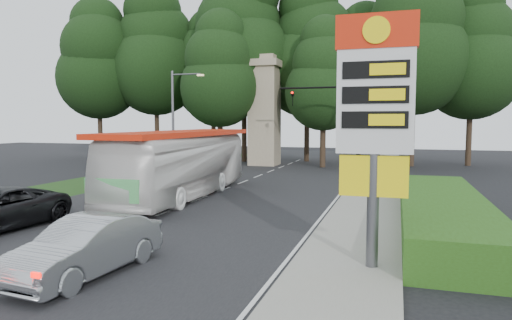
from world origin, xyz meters
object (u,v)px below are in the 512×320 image
(traffic_signal_mast, at_px, (341,113))
(streetlight_signs, at_px, (175,117))
(gas_station_pylon, at_px, (375,107))
(sedan_silver, at_px, (87,247))
(transit_bus, at_px, (181,164))
(monument, at_px, (264,110))

(traffic_signal_mast, height_order, streetlight_signs, streetlight_signs)
(gas_station_pylon, distance_m, traffic_signal_mast, 22.29)
(sedan_silver, bearing_deg, transit_bus, 109.98)
(traffic_signal_mast, bearing_deg, streetlight_signs, -171.08)
(monument, distance_m, sedan_silver, 31.21)
(traffic_signal_mast, height_order, sedan_silver, traffic_signal_mast)
(traffic_signal_mast, distance_m, monument, 9.76)
(transit_bus, xyz_separation_m, sedan_silver, (3.23, -11.99, -1.01))
(traffic_signal_mast, bearing_deg, monument, 142.00)
(streetlight_signs, height_order, transit_bus, streetlight_signs)
(streetlight_signs, xyz_separation_m, sedan_silver, (9.03, -22.65, -3.67))
(transit_bus, bearing_deg, streetlight_signs, 115.81)
(streetlight_signs, bearing_deg, gas_station_pylon, -51.04)
(traffic_signal_mast, distance_m, transit_bus, 14.68)
(sedan_silver, bearing_deg, monument, 102.45)
(traffic_signal_mast, xyz_separation_m, transit_bus, (-6.86, -12.65, -2.90))
(monument, relative_size, transit_bus, 0.79)
(streetlight_signs, bearing_deg, sedan_silver, -68.25)
(streetlight_signs, relative_size, transit_bus, 0.63)
(gas_station_pylon, xyz_separation_m, transit_bus, (-10.38, 9.36, -2.68))
(traffic_signal_mast, bearing_deg, transit_bus, -118.48)
(traffic_signal_mast, distance_m, streetlight_signs, 12.83)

